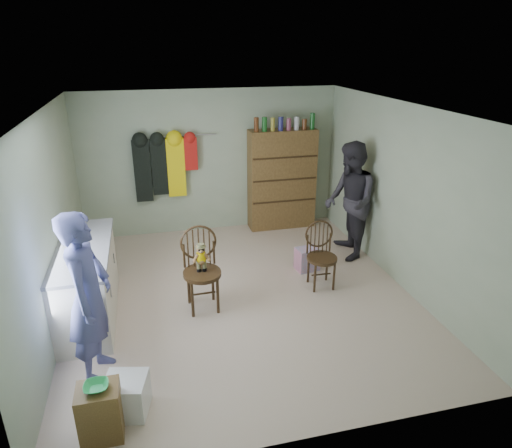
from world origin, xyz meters
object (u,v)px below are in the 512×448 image
object	(u,v)px
counter	(87,282)
chair_far	(321,252)
dresser	(282,179)
chair_front	(201,264)

from	to	relation	value
counter	chair_far	size ratio (longest dim) A/B	1.98
counter	dresser	world-z (taller)	dresser
counter	dresser	bearing A→B (deg)	35.68
counter	chair_far	distance (m)	3.09
chair_far	chair_front	bearing A→B (deg)	-172.38
counter	chair_front	bearing A→B (deg)	-5.38
counter	chair_front	xyz separation A→B (m)	(1.40, -0.13, 0.14)
dresser	chair_front	bearing A→B (deg)	-126.52
counter	chair_front	distance (m)	1.41
counter	dresser	size ratio (longest dim) A/B	0.89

